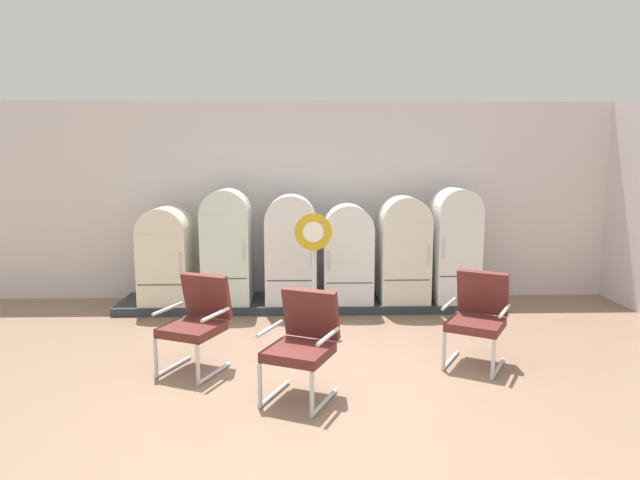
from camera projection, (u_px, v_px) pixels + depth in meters
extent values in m
cube|color=#876854|center=(314.00, 396.00, 5.15)|extent=(12.00, 10.00, 0.05)
cube|color=silver|center=(309.00, 201.00, 8.54)|extent=(11.76, 0.12, 2.99)
cube|color=#47443F|center=(309.00, 125.00, 8.37)|extent=(11.76, 0.07, 0.06)
cube|color=#2A3136|center=(310.00, 303.00, 8.13)|extent=(5.47, 0.95, 0.11)
cube|color=silver|center=(166.00, 267.00, 7.89)|extent=(0.68, 0.68, 1.02)
cylinder|color=silver|center=(165.00, 231.00, 7.81)|extent=(0.68, 0.66, 0.68)
cube|color=#383838|center=(161.00, 285.00, 7.58)|extent=(0.62, 0.01, 0.01)
cylinder|color=silver|center=(180.00, 263.00, 7.53)|extent=(0.02, 0.02, 0.28)
cube|color=silver|center=(228.00, 257.00, 7.90)|extent=(0.66, 0.69, 1.28)
cylinder|color=silver|center=(226.00, 213.00, 7.80)|extent=(0.66, 0.67, 0.66)
cube|color=#383838|center=(224.00, 279.00, 7.59)|extent=(0.61, 0.01, 0.01)
cylinder|color=silver|center=(244.00, 251.00, 7.53)|extent=(0.02, 0.02, 0.28)
cube|color=white|center=(291.00, 261.00, 7.94)|extent=(0.71, 0.69, 1.17)
cylinder|color=white|center=(291.00, 220.00, 7.85)|extent=(0.71, 0.68, 0.71)
cube|color=#383838|center=(291.00, 281.00, 7.62)|extent=(0.66, 0.01, 0.01)
cylinder|color=silver|center=(312.00, 255.00, 7.56)|extent=(0.02, 0.02, 0.28)
cube|color=white|center=(348.00, 265.00, 7.91)|extent=(0.69, 0.59, 1.05)
cylinder|color=white|center=(348.00, 229.00, 7.84)|extent=(0.69, 0.58, 0.69)
cube|color=#383838|center=(349.00, 283.00, 7.65)|extent=(0.63, 0.01, 0.01)
cylinder|color=silver|center=(329.00, 261.00, 7.58)|extent=(0.02, 0.02, 0.28)
cube|color=silver|center=(404.00, 261.00, 7.95)|extent=(0.69, 0.63, 1.16)
cylinder|color=silver|center=(405.00, 220.00, 7.86)|extent=(0.69, 0.62, 0.69)
cube|color=#383838|center=(407.00, 280.00, 7.67)|extent=(0.63, 0.01, 0.01)
cylinder|color=silver|center=(429.00, 255.00, 7.61)|extent=(0.02, 0.02, 0.28)
cube|color=white|center=(454.00, 255.00, 7.99)|extent=(0.61, 0.69, 1.31)
cylinder|color=white|center=(456.00, 210.00, 7.89)|extent=(0.61, 0.68, 0.61)
cube|color=#383838|center=(460.00, 276.00, 7.68)|extent=(0.56, 0.01, 0.01)
cylinder|color=silver|center=(444.00, 249.00, 7.60)|extent=(0.02, 0.02, 0.28)
cylinder|color=silver|center=(173.00, 367.00, 5.76)|extent=(0.27, 0.55, 0.04)
cylinder|color=silver|center=(156.00, 357.00, 5.48)|extent=(0.05, 0.05, 0.39)
cylinder|color=silver|center=(214.00, 373.00, 5.58)|extent=(0.27, 0.55, 0.04)
cylinder|color=silver|center=(198.00, 364.00, 5.30)|extent=(0.05, 0.05, 0.39)
cube|color=#5A2421|center=(192.00, 329.00, 5.60)|extent=(0.70, 0.70, 0.09)
cube|color=#5A2421|center=(207.00, 296.00, 5.82)|extent=(0.55, 0.37, 0.48)
cylinder|color=silver|center=(168.00, 309.00, 5.68)|extent=(0.22, 0.45, 0.04)
cylinder|color=silver|center=(216.00, 314.00, 5.47)|extent=(0.22, 0.45, 0.04)
cylinder|color=silver|center=(450.00, 360.00, 5.94)|extent=(0.33, 0.52, 0.04)
cylinder|color=silver|center=(444.00, 350.00, 5.68)|extent=(0.05, 0.05, 0.39)
cylinder|color=silver|center=(498.00, 368.00, 5.71)|extent=(0.33, 0.52, 0.04)
cylinder|color=silver|center=(493.00, 359.00, 5.45)|extent=(0.05, 0.05, 0.39)
cube|color=#5A2421|center=(475.00, 325.00, 5.76)|extent=(0.73, 0.72, 0.09)
cube|color=#5A2421|center=(483.00, 292.00, 5.96)|extent=(0.54, 0.41, 0.48)
cylinder|color=silver|center=(449.00, 304.00, 5.87)|extent=(0.27, 0.43, 0.04)
cylinder|color=silver|center=(505.00, 311.00, 5.60)|extent=(0.27, 0.43, 0.04)
cylinder|color=silver|center=(274.00, 394.00, 5.10)|extent=(0.27, 0.55, 0.04)
cylinder|color=silver|center=(260.00, 385.00, 4.83)|extent=(0.05, 0.05, 0.39)
cylinder|color=silver|center=(324.00, 403.00, 4.92)|extent=(0.27, 0.55, 0.04)
cylinder|color=silver|center=(312.00, 394.00, 4.64)|extent=(0.05, 0.05, 0.39)
cube|color=#5A2421|center=(298.00, 352.00, 4.95)|extent=(0.70, 0.70, 0.09)
cube|color=#5A2421|center=(311.00, 313.00, 5.16)|extent=(0.55, 0.37, 0.48)
cylinder|color=silver|center=(270.00, 329.00, 5.03)|extent=(0.23, 0.45, 0.04)
cylinder|color=silver|center=(328.00, 336.00, 4.81)|extent=(0.23, 0.45, 0.04)
cylinder|color=#2D2D30|center=(313.00, 328.00, 7.05)|extent=(0.32, 0.32, 0.03)
cylinder|color=silver|center=(313.00, 280.00, 6.96)|extent=(0.04, 0.04, 1.23)
cylinder|color=gold|center=(313.00, 232.00, 6.84)|extent=(0.46, 0.02, 0.46)
cylinder|color=white|center=(313.00, 232.00, 6.83)|extent=(0.25, 0.00, 0.25)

